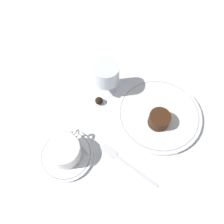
% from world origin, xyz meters
% --- Properties ---
extents(ground_plane, '(3.00, 3.00, 0.00)m').
position_xyz_m(ground_plane, '(0.00, 0.00, 0.00)').
color(ground_plane, white).
extents(dinner_plate, '(0.26, 0.26, 0.01)m').
position_xyz_m(dinner_plate, '(-0.01, -0.02, 0.01)').
color(dinner_plate, white).
rests_on(dinner_plate, ground_plane).
extents(saucer, '(0.15, 0.15, 0.01)m').
position_xyz_m(saucer, '(-0.25, 0.16, 0.01)').
color(saucer, white).
rests_on(saucer, ground_plane).
extents(coffee_cup, '(0.11, 0.09, 0.05)m').
position_xyz_m(coffee_cup, '(-0.25, 0.16, 0.04)').
color(coffee_cup, white).
rests_on(coffee_cup, saucer).
extents(spoon, '(0.04, 0.10, 0.00)m').
position_xyz_m(spoon, '(-0.20, 0.16, 0.01)').
color(spoon, silver).
rests_on(spoon, saucer).
extents(wine_glass, '(0.08, 0.08, 0.12)m').
position_xyz_m(wine_glass, '(0.00, 0.17, 0.08)').
color(wine_glass, silver).
rests_on(wine_glass, ground_plane).
extents(fork, '(0.04, 0.19, 0.01)m').
position_xyz_m(fork, '(-0.19, 0.02, 0.00)').
color(fork, silver).
rests_on(fork, ground_plane).
extents(dessert_cake, '(0.06, 0.06, 0.04)m').
position_xyz_m(dessert_cake, '(-0.04, -0.02, 0.03)').
color(dessert_cake, '#381E0F').
rests_on(dessert_cake, dinner_plate).
extents(chocolate_truffle, '(0.02, 0.02, 0.02)m').
position_xyz_m(chocolate_truffle, '(-0.05, 0.17, 0.01)').
color(chocolate_truffle, black).
rests_on(chocolate_truffle, ground_plane).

